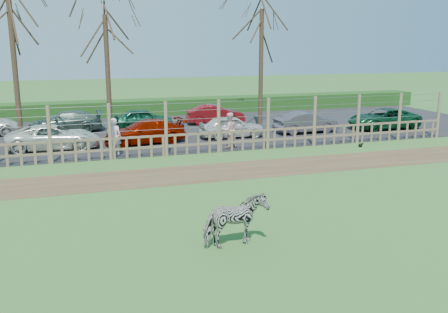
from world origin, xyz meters
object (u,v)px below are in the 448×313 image
object	(u,v)px
car_10	(143,119)
tree_left	(11,31)
zebra	(235,221)
car_6	(384,119)
car_9	(65,122)
visitor_b	(229,130)
tree_right	(261,40)
car_5	(306,122)
car_2	(54,137)
car_4	(232,127)
crow	(361,145)
visitor_a	(114,137)
car_11	(215,114)
car_3	(145,132)
tree_mid	(106,47)

from	to	relation	value
car_10	tree_left	bearing A→B (deg)	115.65
zebra	car_6	world-z (taller)	zebra
car_9	tree_left	bearing A→B (deg)	-33.06
zebra	visitor_b	xyz separation A→B (m)	(3.66, 11.53, 0.22)
tree_right	car_5	distance (m)	5.60
car_2	car_4	distance (m)	9.15
zebra	crow	size ratio (longest dim) A/B	6.32
visitor_a	car_10	xyz separation A→B (m)	(2.37, 6.92, -0.26)
car_11	car_6	bearing A→B (deg)	-111.68
car_3	car_5	xyz separation A→B (m)	(9.23, 0.25, 0.00)
visitor_b	car_9	bearing A→B (deg)	-53.96
car_4	tree_right	bearing A→B (deg)	-46.04
zebra	car_11	xyz separation A→B (m)	(5.15, 18.82, -0.05)
tree_mid	tree_right	size ratio (longest dim) A/B	0.93
car_10	tree_mid	bearing A→B (deg)	135.41
car_2	car_9	bearing A→B (deg)	-4.56
tree_right	car_11	size ratio (longest dim) A/B	2.02
tree_mid	car_3	distance (m)	5.10
visitor_a	visitor_b	distance (m)	5.51
tree_left	tree_right	size ratio (longest dim) A/B	1.07
visitor_b	car_11	distance (m)	7.44
crow	car_10	bearing A→B (deg)	137.69
tree_mid	car_9	xyz separation A→B (m)	(-2.35, 2.26, -4.23)
car_4	car_6	size ratio (longest dim) A/B	0.82
visitor_b	car_6	size ratio (longest dim) A/B	0.40
crow	car_5	xyz separation A→B (m)	(-0.83, 4.33, 0.54)
visitor_b	car_2	world-z (taller)	visitor_b
zebra	car_2	world-z (taller)	zebra
zebra	crow	world-z (taller)	zebra
car_4	car_10	world-z (taller)	same
visitor_a	car_5	world-z (taller)	visitor_a
tree_right	car_2	world-z (taller)	tree_right
car_5	car_2	bearing A→B (deg)	89.46
tree_mid	car_3	xyz separation A→B (m)	(1.51, -2.42, -4.23)
tree_left	visitor_a	bearing A→B (deg)	-41.93
tree_right	crow	distance (m)	9.06
tree_left	car_4	world-z (taller)	tree_left
tree_left	car_6	distance (m)	20.95
visitor_b	car_3	bearing A→B (deg)	-43.37
car_5	car_9	xyz separation A→B (m)	(-13.09, 4.43, 0.00)
car_3	car_2	bearing A→B (deg)	-94.25
visitor_a	crow	distance (m)	11.98
zebra	car_9	world-z (taller)	zebra
visitor_b	crow	distance (m)	6.60
tree_left	visitor_b	bearing A→B (deg)	-21.12
car_5	car_10	size ratio (longest dim) A/B	1.03
tree_left	car_10	world-z (taller)	tree_left
car_5	zebra	bearing A→B (deg)	144.70
zebra	car_3	world-z (taller)	zebra
tree_left	zebra	xyz separation A→B (m)	(6.10, -15.30, -4.93)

